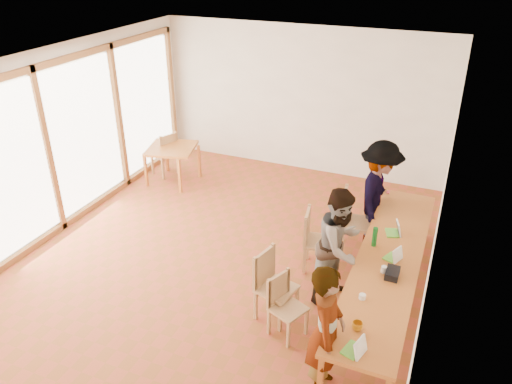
% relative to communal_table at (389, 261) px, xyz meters
% --- Properties ---
extents(ground, '(8.00, 8.00, 0.00)m').
position_rel_communal_table_xyz_m(ground, '(-2.50, -0.14, -0.70)').
color(ground, '#A74628').
rests_on(ground, ground).
extents(wall_back, '(6.00, 0.10, 3.00)m').
position_rel_communal_table_xyz_m(wall_back, '(-2.50, 3.86, 0.80)').
color(wall_back, white).
rests_on(wall_back, ground).
extents(wall_right, '(0.10, 8.00, 3.00)m').
position_rel_communal_table_xyz_m(wall_right, '(0.50, -0.14, 0.80)').
color(wall_right, white).
rests_on(wall_right, ground).
extents(window_wall, '(0.10, 8.00, 3.00)m').
position_rel_communal_table_xyz_m(window_wall, '(-5.46, -0.14, 0.80)').
color(window_wall, white).
rests_on(window_wall, ground).
extents(ceiling, '(6.00, 8.00, 0.04)m').
position_rel_communal_table_xyz_m(ceiling, '(-2.50, -0.14, 2.32)').
color(ceiling, white).
rests_on(ceiling, wall_back).
extents(communal_table, '(0.80, 4.00, 0.75)m').
position_rel_communal_table_xyz_m(communal_table, '(0.00, 0.00, 0.00)').
color(communal_table, '#BC6829').
rests_on(communal_table, ground).
extents(side_table, '(0.90, 0.90, 0.75)m').
position_rel_communal_table_xyz_m(side_table, '(-4.65, 2.20, -0.03)').
color(side_table, '#BC6829').
rests_on(side_table, ground).
extents(chair_near, '(0.54, 0.54, 0.51)m').
position_rel_communal_table_xyz_m(chair_near, '(-1.36, -0.79, -0.11)').
color(chair_near, tan).
rests_on(chair_near, ground).
extents(chair_mid, '(0.51, 0.51, 0.44)m').
position_rel_communal_table_xyz_m(chair_mid, '(-1.09, -1.02, -0.19)').
color(chair_mid, tan).
rests_on(chair_mid, ground).
extents(chair_far, '(0.52, 0.52, 0.51)m').
position_rel_communal_table_xyz_m(chair_far, '(-1.16, 0.45, -0.12)').
color(chair_far, tan).
rests_on(chair_far, ground).
extents(chair_empty, '(0.53, 0.53, 0.55)m').
position_rel_communal_table_xyz_m(chair_empty, '(-0.78, 1.15, -0.07)').
color(chair_empty, tan).
rests_on(chair_empty, ground).
extents(chair_spare, '(0.56, 0.56, 0.50)m').
position_rel_communal_table_xyz_m(chair_spare, '(-4.91, 2.42, -0.13)').
color(chair_spare, tan).
rests_on(chair_spare, ground).
extents(person_near, '(0.50, 0.65, 1.62)m').
position_rel_communal_table_xyz_m(person_near, '(-0.38, -1.70, 0.11)').
color(person_near, gray).
rests_on(person_near, ground).
extents(person_mid, '(0.86, 0.98, 1.67)m').
position_rel_communal_table_xyz_m(person_mid, '(-0.64, -0.10, 0.13)').
color(person_mid, gray).
rests_on(person_mid, ground).
extents(person_far, '(0.68, 1.16, 1.78)m').
position_rel_communal_table_xyz_m(person_far, '(-0.43, 1.45, 0.19)').
color(person_far, gray).
rests_on(person_far, ground).
extents(laptop_near, '(0.25, 0.27, 0.19)m').
position_rel_communal_table_xyz_m(laptop_near, '(-0.03, -1.81, 0.10)').
color(laptop_near, '#64C93B').
rests_on(laptop_near, communal_table).
extents(laptop_mid, '(0.25, 0.27, 0.18)m').
position_rel_communal_table_xyz_m(laptop_mid, '(0.07, -0.00, 0.10)').
color(laptop_mid, '#64C93B').
rests_on(laptop_mid, communal_table).
extents(laptop_far, '(0.26, 0.28, 0.20)m').
position_rel_communal_table_xyz_m(laptop_far, '(-0.03, 0.64, 0.10)').
color(laptop_far, '#64C93B').
rests_on(laptop_far, communal_table).
extents(yellow_mug, '(0.13, 0.13, 0.10)m').
position_rel_communal_table_xyz_m(yellow_mug, '(-0.09, -1.47, 0.10)').
color(yellow_mug, orange).
rests_on(yellow_mug, communal_table).
extents(green_bottle, '(0.07, 0.07, 0.28)m').
position_rel_communal_table_xyz_m(green_bottle, '(-0.24, 0.22, 0.19)').
color(green_bottle, '#116222').
rests_on(green_bottle, communal_table).
extents(clear_glass, '(0.07, 0.07, 0.09)m').
position_rel_communal_table_xyz_m(clear_glass, '(-0.01, -0.34, 0.09)').
color(clear_glass, silver).
rests_on(clear_glass, communal_table).
extents(condiment_cup, '(0.08, 0.08, 0.06)m').
position_rel_communal_table_xyz_m(condiment_cup, '(-0.15, -0.95, 0.08)').
color(condiment_cup, white).
rests_on(condiment_cup, communal_table).
extents(pink_phone, '(0.05, 0.10, 0.01)m').
position_rel_communal_table_xyz_m(pink_phone, '(-0.33, 1.90, 0.05)').
color(pink_phone, '#D5374E').
rests_on(pink_phone, communal_table).
extents(black_pouch, '(0.16, 0.26, 0.09)m').
position_rel_communal_table_xyz_m(black_pouch, '(0.10, -0.38, 0.09)').
color(black_pouch, black).
rests_on(black_pouch, communal_table).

